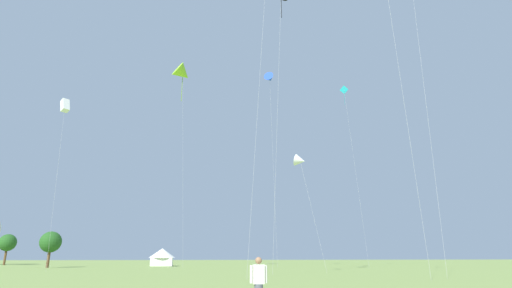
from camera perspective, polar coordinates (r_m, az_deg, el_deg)
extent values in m
cylinder|color=#B2B2B7|center=(40.92, 23.51, 4.39)|extent=(1.65, 2.15, 30.07)
cone|color=#99DB2D|center=(72.96, -10.55, 10.02)|extent=(4.65, 4.31, 3.87)
cylinder|color=olive|center=(71.69, -10.67, 7.81)|extent=(0.09, 0.09, 4.58)
cylinder|color=#B2B2B7|center=(66.29, -10.54, -2.65)|extent=(1.75, 2.32, 33.36)
cone|color=blue|center=(74.46, 1.99, 9.47)|extent=(2.45, 2.50, 2.09)
cylinder|color=#B2B2B7|center=(67.87, 2.52, -3.07)|extent=(0.50, 2.35, 33.69)
cylinder|color=#B2B2B7|center=(37.42, 20.00, 10.02)|extent=(1.21, 0.55, 35.04)
cube|color=#1EB7CC|center=(76.38, 12.62, 7.67)|extent=(1.38, 0.94, 1.55)
cylinder|color=teal|center=(75.70, 12.70, 6.45)|extent=(0.05, 0.05, 2.70)
cylinder|color=#B2B2B7|center=(70.98, 14.23, -3.93)|extent=(1.43, 2.06, 31.84)
cube|color=white|center=(58.85, -25.91, 5.03)|extent=(1.53, 1.59, 1.90)
cylinder|color=#B2B2B7|center=(55.11, -26.94, -4.97)|extent=(1.17, 2.06, 21.19)
cylinder|color=#B2B2B7|center=(37.40, 0.31, 6.12)|extent=(2.21, 1.55, 31.60)
cone|color=white|center=(46.73, 6.40, -2.39)|extent=(1.95, 1.92, 1.62)
cylinder|color=#B2B2B7|center=(45.22, 8.24, -9.99)|extent=(2.14, 1.63, 12.62)
cylinder|color=black|center=(51.65, 3.68, 19.07)|extent=(0.07, 0.07, 2.83)
cylinder|color=#B2B2B7|center=(44.24, 3.10, 3.81)|extent=(1.71, 1.02, 33.36)
cube|color=white|center=(13.30, 0.38, -18.31)|extent=(0.36, 0.22, 0.60)
sphere|color=#9E7051|center=(13.29, 0.38, -16.51)|extent=(0.22, 0.22, 0.22)
cylinder|color=white|center=(13.26, -0.70, -18.32)|extent=(0.09, 0.09, 0.55)
cylinder|color=white|center=(13.35, 1.45, -18.30)|extent=(0.09, 0.09, 0.55)
cube|color=white|center=(78.78, -13.49, -16.26)|extent=(3.93, 3.93, 1.47)
cone|color=white|center=(78.78, -13.41, -15.10)|extent=(4.91, 4.91, 1.72)
cylinder|color=brown|center=(99.49, -32.54, -13.60)|extent=(0.44, 0.44, 3.29)
sphere|color=#23561E|center=(99.52, -32.29, -11.97)|extent=(3.48, 3.48, 3.48)
cylinder|color=brown|center=(73.09, -27.84, -14.44)|extent=(0.44, 0.44, 2.81)
sphere|color=#23561E|center=(73.13, -27.58, -12.45)|extent=(3.32, 3.32, 3.32)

